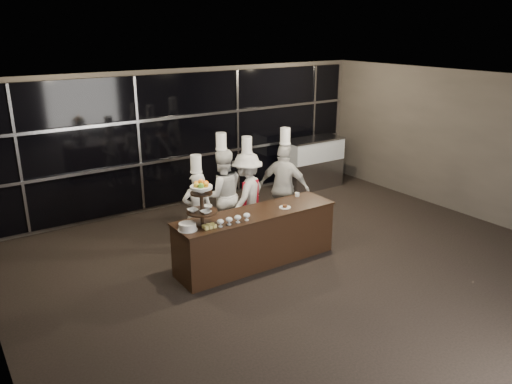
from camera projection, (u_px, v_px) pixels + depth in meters
room at (349, 200)px, 7.07m from camera, size 10.00×10.00×10.00m
window_wall at (191, 138)px, 10.95m from camera, size 8.60×0.10×2.80m
buffet_counter at (256, 237)px, 8.38m from camera, size 2.84×0.74×0.92m
display_stand at (202, 199)px, 7.57m from camera, size 0.48×0.48×0.74m
compotes at (234, 219)px, 7.74m from camera, size 0.59×0.11×0.12m
layer_cake at (187, 227)px, 7.50m from camera, size 0.30×0.30×0.11m
pastry_squares at (209, 226)px, 7.58m from camera, size 0.20×0.13×0.05m
small_plate at (285, 207)px, 8.43m from camera, size 0.20×0.20×0.05m
chef_cup at (297, 194)px, 8.99m from camera, size 0.08×0.08×0.07m
display_case at (313, 160)px, 12.30m from camera, size 1.50×0.66×1.24m
chef_a at (198, 209)px, 8.80m from camera, size 0.61×0.50×1.75m
chef_b at (222, 194)px, 9.24m from camera, size 0.97×0.83×2.04m
chef_c at (247, 194)px, 9.39m from camera, size 1.22×1.08×1.94m
chef_d at (284, 187)px, 9.59m from camera, size 0.89×1.10×2.05m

